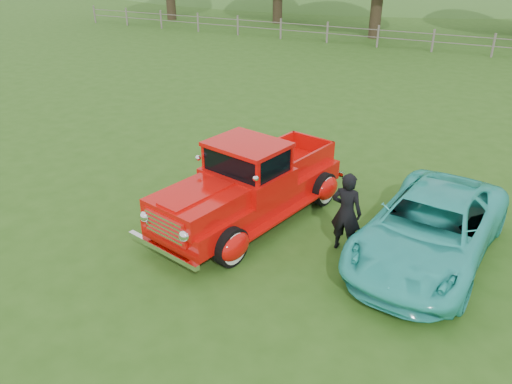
% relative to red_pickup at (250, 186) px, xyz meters
% --- Properties ---
extents(ground, '(140.00, 140.00, 0.00)m').
position_rel_red_pickup_xyz_m(ground, '(0.34, -1.39, -0.80)').
color(ground, '#2A5216').
rests_on(ground, ground).
extents(distant_hills, '(116.00, 60.00, 18.00)m').
position_rel_red_pickup_xyz_m(distant_hills, '(-3.74, 58.08, -5.34)').
color(distant_hills, '#3A6425').
rests_on(distant_hills, ground).
extents(fence_line, '(48.00, 0.12, 1.20)m').
position_rel_red_pickup_xyz_m(fence_line, '(0.34, 20.61, -0.19)').
color(fence_line, slate).
rests_on(fence_line, ground).
extents(red_pickup, '(3.01, 5.24, 1.78)m').
position_rel_red_pickup_xyz_m(red_pickup, '(0.00, 0.00, 0.00)').
color(red_pickup, black).
rests_on(red_pickup, ground).
extents(teal_sedan, '(2.62, 4.72, 1.25)m').
position_rel_red_pickup_xyz_m(teal_sedan, '(3.66, 0.22, -0.17)').
color(teal_sedan, '#30C1B6').
rests_on(teal_sedan, ground).
extents(man, '(0.60, 0.40, 1.62)m').
position_rel_red_pickup_xyz_m(man, '(2.17, -0.21, 0.01)').
color(man, black).
rests_on(man, ground).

